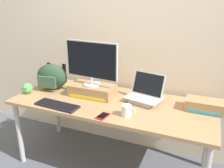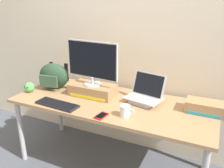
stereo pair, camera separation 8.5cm
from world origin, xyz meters
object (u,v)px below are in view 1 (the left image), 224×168
toner_box_yellow (92,90)px  plush_toy (27,88)px  open_laptop (145,97)px  external_keyboard (57,105)px  cell_phone (103,116)px  desktop_monitor (91,62)px  toner_box_cyan (204,105)px  coffee_mug (127,111)px  messenger_backpack (52,77)px

toner_box_yellow → plush_toy: size_ratio=4.32×
open_laptop → toner_box_yellow: bearing=-162.3°
open_laptop → external_keyboard: bearing=-137.9°
toner_box_yellow → plush_toy: toner_box_yellow is taller
toner_box_yellow → cell_phone: (0.29, -0.38, -0.05)m
desktop_monitor → toner_box_cyan: desktop_monitor is taller
toner_box_cyan → open_laptop: bearing=-177.2°
toner_box_yellow → desktop_monitor: (-0.00, -0.00, 0.29)m
external_keyboard → plush_toy: plush_toy is taller
coffee_mug → plush_toy: size_ratio=1.20×
messenger_backpack → coffee_mug: (0.96, -0.29, -0.09)m
coffee_mug → toner_box_cyan: bearing=31.2°
coffee_mug → plush_toy: plush_toy is taller
cell_phone → messenger_backpack: bearing=161.6°
desktop_monitor → messenger_backpack: size_ratio=1.56×
open_laptop → cell_phone: open_laptop is taller
open_laptop → external_keyboard: open_laptop is taller
toner_box_yellow → external_keyboard: (-0.18, -0.36, -0.05)m
desktop_monitor → plush_toy: (-0.65, -0.21, -0.30)m
desktop_monitor → plush_toy: size_ratio=5.34×
toner_box_yellow → cell_phone: toner_box_yellow is taller
desktop_monitor → cell_phone: desktop_monitor is taller
toner_box_yellow → coffee_mug: bearing=-31.2°
coffee_mug → plush_toy: 1.13m
open_laptop → toner_box_cyan: 0.54m
desktop_monitor → plush_toy: bearing=-158.0°
plush_toy → open_laptop: bearing=12.1°
cell_phone → plush_toy: (-0.94, 0.17, 0.05)m
messenger_backpack → toner_box_yellow: bearing=-7.8°
plush_toy → coffee_mug: bearing=-4.1°
toner_box_yellow → plush_toy: 0.68m
messenger_backpack → toner_box_cyan: messenger_backpack is taller
desktop_monitor → messenger_backpack: bearing=-176.5°
toner_box_yellow → messenger_backpack: size_ratio=1.26×
cell_phone → plush_toy: bearing=177.6°
open_laptop → messenger_backpack: 1.03m
open_laptop → plush_toy: 1.21m
toner_box_yellow → plush_toy: bearing=-162.4°
toner_box_yellow → coffee_mug: 0.55m
toner_box_cyan → desktop_monitor: bearing=-175.9°
open_laptop → plush_toy: size_ratio=3.48×
messenger_backpack → plush_toy: 0.28m
toner_box_yellow → coffee_mug: (0.47, -0.29, -0.01)m
toner_box_yellow → toner_box_cyan: 1.07m
plush_toy → external_keyboard: bearing=-17.7°
toner_box_yellow → external_keyboard: bearing=-117.0°
coffee_mug → messenger_backpack: bearing=163.0°
external_keyboard → coffee_mug: 0.66m
open_laptop → coffee_mug: bearing=-87.7°
cell_phone → toner_box_cyan: toner_box_cyan is taller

